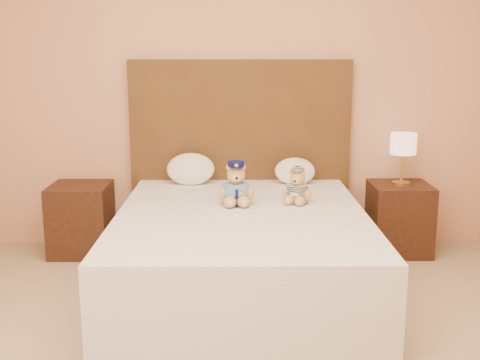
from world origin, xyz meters
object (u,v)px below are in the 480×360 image
(teddy_police, at_px, (236,183))
(pillow_left, at_px, (191,167))
(nightstand_left, at_px, (81,219))
(teddy_prisoner, at_px, (297,186))
(lamp, at_px, (403,146))
(pillow_right, at_px, (295,170))
(bed, at_px, (242,252))
(nightstand_right, at_px, (399,218))

(teddy_police, distance_m, pillow_left, 0.73)
(nightstand_left, relative_size, teddy_prisoner, 2.33)
(lamp, height_order, pillow_right, lamp)
(bed, height_order, teddy_police, teddy_police)
(nightstand_left, relative_size, pillow_left, 1.49)
(nightstand_right, height_order, pillow_left, pillow_left)
(nightstand_left, bearing_deg, bed, -32.62)
(lamp, xyz_separation_m, pillow_left, (-1.64, 0.03, -0.17))
(nightstand_right, relative_size, pillow_right, 1.76)
(bed, distance_m, nightstand_right, 1.48)
(nightstand_left, height_order, teddy_prisoner, teddy_prisoner)
(teddy_police, bearing_deg, nightstand_right, 22.62)
(teddy_police, distance_m, teddy_prisoner, 0.42)
(pillow_left, distance_m, pillow_right, 0.81)
(lamp, bearing_deg, teddy_prisoner, -146.62)
(bed, xyz_separation_m, nightstand_right, (1.25, 0.80, -0.00))
(nightstand_left, relative_size, pillow_right, 1.76)
(lamp, bearing_deg, pillow_right, 177.92)
(pillow_right, bearing_deg, lamp, -2.08)
(lamp, bearing_deg, teddy_police, -154.48)
(teddy_police, relative_size, pillow_left, 0.79)
(bed, distance_m, teddy_prisoner, 0.59)
(nightstand_right, height_order, teddy_police, teddy_police)
(teddy_prisoner, bearing_deg, nightstand_left, -177.51)
(nightstand_right, height_order, pillow_right, pillow_right)
(pillow_left, bearing_deg, nightstand_right, -1.05)
(nightstand_left, xyz_separation_m, teddy_police, (1.22, -0.61, 0.42))
(nightstand_left, bearing_deg, teddy_police, -26.79)
(nightstand_right, bearing_deg, lamp, 180.00)
(pillow_left, bearing_deg, nightstand_left, -178.01)
(nightstand_left, height_order, pillow_left, pillow_left)
(pillow_right, bearing_deg, bed, -117.05)
(teddy_police, xyz_separation_m, teddy_prisoner, (0.42, 0.04, -0.03))
(nightstand_left, bearing_deg, lamp, 0.00)
(lamp, relative_size, teddy_prisoner, 1.69)
(nightstand_right, relative_size, teddy_police, 1.87)
(lamp, relative_size, pillow_left, 1.08)
(bed, relative_size, pillow_right, 6.41)
(nightstand_left, xyz_separation_m, pillow_right, (1.67, 0.03, 0.39))
(pillow_left, bearing_deg, pillow_right, 0.00)
(nightstand_left, height_order, nightstand_right, same)
(teddy_prisoner, xyz_separation_m, pillow_right, (0.04, 0.60, -0.01))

